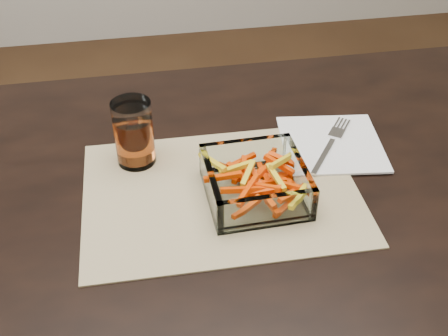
{
  "coord_description": "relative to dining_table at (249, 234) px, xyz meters",
  "views": [
    {
      "loc": [
        -0.17,
        -0.67,
        1.36
      ],
      "look_at": [
        -0.04,
        0.04,
        0.78
      ],
      "focal_mm": 45.0,
      "sensor_mm": 36.0,
      "label": 1
    }
  ],
  "objects": [
    {
      "name": "napkin",
      "position": [
        0.18,
        0.11,
        0.09
      ],
      "size": [
        0.2,
        0.2,
        0.0
      ],
      "primitive_type": "cube",
      "rotation": [
        0.0,
        0.0,
        -0.13
      ],
      "color": "white",
      "rests_on": "placemat"
    },
    {
      "name": "tumbler",
      "position": [
        -0.18,
        0.13,
        0.15
      ],
      "size": [
        0.07,
        0.07,
        0.12
      ],
      "color": "white",
      "rests_on": "placemat"
    },
    {
      "name": "glass_bowl",
      "position": [
        0.01,
        -0.0,
        0.12
      ],
      "size": [
        0.16,
        0.16,
        0.06
      ],
      "rotation": [
        0.0,
        0.0,
        0.03
      ],
      "color": "white",
      "rests_on": "placemat"
    },
    {
      "name": "placemat",
      "position": [
        -0.05,
        0.02,
        0.09
      ],
      "size": [
        0.46,
        0.34,
        0.0
      ],
      "primitive_type": "cube",
      "rotation": [
        0.0,
        0.0,
        -0.02
      ],
      "color": "tan",
      "rests_on": "dining_table"
    },
    {
      "name": "dining_table",
      "position": [
        0.0,
        0.0,
        0.0
      ],
      "size": [
        1.6,
        0.9,
        0.75
      ],
      "color": "black",
      "rests_on": "ground"
    },
    {
      "name": "fork",
      "position": [
        0.17,
        0.11,
        0.1
      ],
      "size": [
        0.12,
        0.16,
        0.0
      ],
      "rotation": [
        0.0,
        0.0,
        -0.63
      ],
      "color": "silver",
      "rests_on": "napkin"
    }
  ]
}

